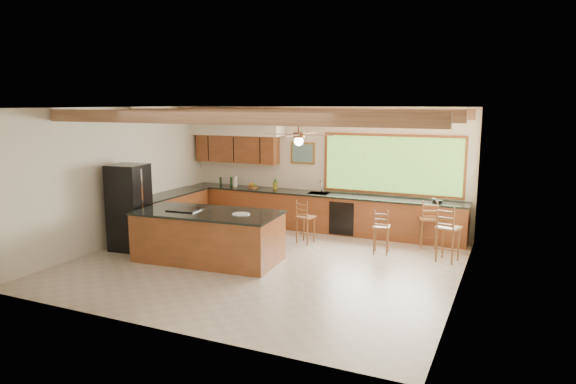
% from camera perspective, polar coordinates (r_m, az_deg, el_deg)
% --- Properties ---
extents(ground, '(7.20, 7.20, 0.00)m').
position_cam_1_polar(ground, '(10.12, -2.60, -7.89)').
color(ground, '#BEB29D').
rests_on(ground, ground).
extents(room_shell, '(7.27, 6.54, 3.02)m').
position_cam_1_polar(room_shell, '(10.34, -1.89, 5.02)').
color(room_shell, silver).
rests_on(room_shell, ground).
extents(counter_run, '(7.12, 3.10, 1.22)m').
position_cam_1_polar(counter_run, '(12.54, -0.74, -2.20)').
color(counter_run, brown).
rests_on(counter_run, ground).
extents(island, '(2.92, 1.55, 1.01)m').
position_cam_1_polar(island, '(10.28, -8.85, -4.85)').
color(island, brown).
rests_on(island, ground).
extents(refrigerator, '(0.78, 0.76, 1.82)m').
position_cam_1_polar(refrigerator, '(11.34, -17.21, -1.63)').
color(refrigerator, black).
rests_on(refrigerator, ground).
extents(bar_stool_a, '(0.41, 0.41, 0.98)m').
position_cam_1_polar(bar_stool_a, '(11.34, 1.86, -2.90)').
color(bar_stool_a, brown).
rests_on(bar_stool_a, ground).
extents(bar_stool_b, '(0.38, 0.38, 0.94)m').
position_cam_1_polar(bar_stool_b, '(10.74, 10.28, -3.92)').
color(bar_stool_b, brown).
rests_on(bar_stool_b, ground).
extents(bar_stool_c, '(0.49, 0.49, 1.13)m').
position_cam_1_polar(bar_stool_c, '(10.48, 17.36, -3.94)').
color(bar_stool_c, brown).
rests_on(bar_stool_c, ground).
extents(bar_stool_d, '(0.47, 0.47, 1.05)m').
position_cam_1_polar(bar_stool_d, '(11.38, 15.29, -3.00)').
color(bar_stool_d, brown).
rests_on(bar_stool_d, ground).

